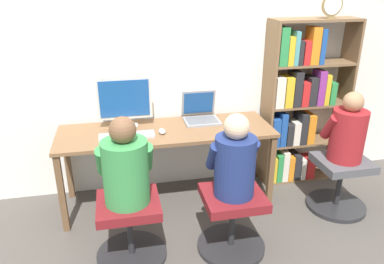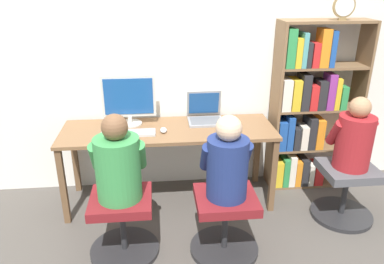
% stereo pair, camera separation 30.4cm
% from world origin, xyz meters
% --- Properties ---
extents(ground_plane, '(14.00, 14.00, 0.00)m').
position_xyz_m(ground_plane, '(0.00, 0.00, 0.00)').
color(ground_plane, '#4C4742').
extents(wall_back, '(10.00, 0.05, 2.60)m').
position_xyz_m(wall_back, '(0.00, 0.68, 1.30)').
color(wall_back, silver).
rests_on(wall_back, ground_plane).
extents(desk, '(1.87, 0.61, 0.73)m').
position_xyz_m(desk, '(0.00, 0.31, 0.65)').
color(desk, brown).
rests_on(desk, ground_plane).
extents(desktop_monitor, '(0.47, 0.21, 0.45)m').
position_xyz_m(desktop_monitor, '(-0.34, 0.45, 0.95)').
color(desktop_monitor, beige).
rests_on(desktop_monitor, desk).
extents(laptop, '(0.32, 0.30, 0.26)m').
position_xyz_m(laptop, '(0.35, 0.47, 0.78)').
color(laptop, gray).
rests_on(laptop, desk).
extents(keyboard, '(0.46, 0.14, 0.03)m').
position_xyz_m(keyboard, '(-0.34, 0.21, 0.74)').
color(keyboard, '#B2B2B7').
rests_on(keyboard, desk).
extents(computer_mouse_by_keyboard, '(0.06, 0.10, 0.03)m').
position_xyz_m(computer_mouse_by_keyboard, '(-0.04, 0.24, 0.74)').
color(computer_mouse_by_keyboard, silver).
rests_on(computer_mouse_by_keyboard, desk).
extents(office_chair_left, '(0.53, 0.53, 0.49)m').
position_xyz_m(office_chair_left, '(-0.38, -0.40, 0.26)').
color(office_chair_left, '#262628').
rests_on(office_chair_left, ground_plane).
extents(office_chair_right, '(0.53, 0.53, 0.49)m').
position_xyz_m(office_chair_right, '(0.38, -0.45, 0.26)').
color(office_chair_right, '#262628').
rests_on(office_chair_right, ground_plane).
extents(person_at_monitor, '(0.39, 0.33, 0.63)m').
position_xyz_m(person_at_monitor, '(-0.38, -0.39, 0.76)').
color(person_at_monitor, '#388C47').
rests_on(person_at_monitor, office_chair_left).
extents(person_at_laptop, '(0.36, 0.31, 0.62)m').
position_xyz_m(person_at_laptop, '(0.38, -0.45, 0.76)').
color(person_at_laptop, navy).
rests_on(person_at_laptop, office_chair_right).
extents(bookshelf, '(0.83, 0.28, 1.62)m').
position_xyz_m(bookshelf, '(1.32, 0.47, 0.78)').
color(bookshelf, brown).
rests_on(bookshelf, ground_plane).
extents(desk_clock, '(0.20, 0.03, 0.22)m').
position_xyz_m(desk_clock, '(1.51, 0.41, 1.73)').
color(desk_clock, olive).
rests_on(desk_clock, bookshelf).
extents(office_chair_side, '(0.53, 0.53, 0.49)m').
position_xyz_m(office_chair_side, '(1.49, -0.12, 0.26)').
color(office_chair_side, '#262628').
rests_on(office_chair_side, ground_plane).
extents(person_near_shelf, '(0.36, 0.31, 0.61)m').
position_xyz_m(person_near_shelf, '(1.49, -0.11, 0.75)').
color(person_near_shelf, maroon).
rests_on(person_near_shelf, office_chair_side).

